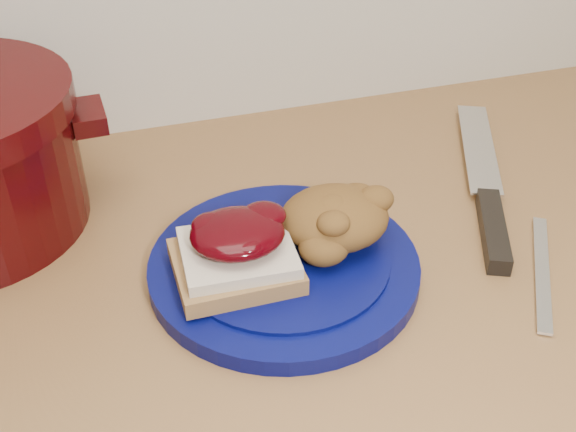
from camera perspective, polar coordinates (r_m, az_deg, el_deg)
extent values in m
cylinder|color=#050948|center=(0.66, -0.32, -4.07)|extent=(0.27, 0.27, 0.02)
cube|color=olive|center=(0.63, -4.17, -3.98)|extent=(0.10, 0.09, 0.02)
cube|color=beige|center=(0.62, -4.00, -2.88)|extent=(0.10, 0.09, 0.01)
ellipsoid|color=black|center=(0.62, -4.03, -1.37)|extent=(0.09, 0.08, 0.02)
ellipsoid|color=brown|center=(0.66, 3.69, -0.15)|extent=(0.11, 0.10, 0.05)
cube|color=black|center=(0.73, 15.90, -1.06)|extent=(0.07, 0.12, 0.02)
cube|color=silver|center=(0.86, 14.82, 5.31)|extent=(0.11, 0.19, 0.00)
cube|color=silver|center=(0.70, 19.43, -4.11)|extent=(0.10, 0.15, 0.00)
cube|color=black|center=(0.74, -15.52, 7.59)|extent=(0.03, 0.06, 0.02)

